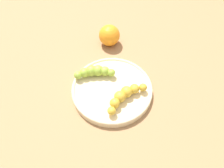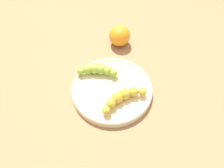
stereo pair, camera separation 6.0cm
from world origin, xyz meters
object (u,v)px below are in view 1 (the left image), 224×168
banana_spotted (125,95)px  banana_green (95,72)px  orange_fruit (109,35)px  fruit_bowl (112,89)px

banana_spotted → banana_green: (-0.13, 0.01, 0.00)m
banana_spotted → orange_fruit: bearing=-30.1°
banana_spotted → banana_green: bearing=5.6°
fruit_bowl → banana_green: banana_green is taller
banana_spotted → banana_green: size_ratio=1.45×
fruit_bowl → banana_green: bearing=177.0°
banana_green → orange_fruit: bearing=-20.5°
banana_spotted → banana_green: same height
banana_spotted → fruit_bowl: bearing=2.2°
fruit_bowl → banana_spotted: banana_spotted is taller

